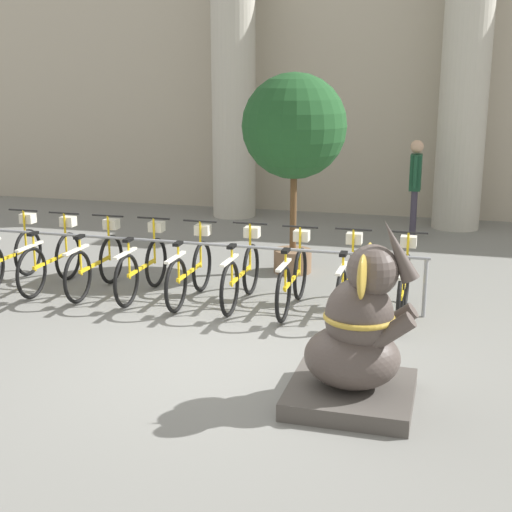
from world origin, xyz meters
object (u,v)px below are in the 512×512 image
object	(u,v)px
bicycle_6	(293,278)
bicycle_8	(404,286)
person_pedestrian	(415,179)
bicycle_2	(96,263)
bicycle_3	(143,266)
elephant_statue	(357,342)
bicycle_7	(347,282)
bicycle_4	(190,270)
potted_tree	(294,131)
bicycle_0	(10,255)
bicycle_5	(241,273)
bicycle_1	(52,259)

from	to	relation	value
bicycle_6	bicycle_8	world-z (taller)	same
person_pedestrian	bicycle_2	bearing A→B (deg)	-130.17
bicycle_6	bicycle_3	bearing A→B (deg)	179.52
bicycle_6	elephant_statue	world-z (taller)	elephant_statue
bicycle_7	bicycle_4	bearing A→B (deg)	-178.94
bicycle_3	bicycle_6	bearing A→B (deg)	-0.48
bicycle_2	potted_tree	distance (m)	3.42
bicycle_0	bicycle_6	world-z (taller)	same
bicycle_5	bicycle_6	world-z (taller)	same
bicycle_1	bicycle_5	world-z (taller)	same
bicycle_5	elephant_statue	world-z (taller)	elephant_statue
bicycle_8	bicycle_5	bearing A→B (deg)	179.98
bicycle_3	bicycle_7	xyz separation A→B (m)	(2.78, 0.02, 0.00)
bicycle_0	bicycle_2	distance (m)	1.39
bicycle_4	person_pedestrian	size ratio (longest dim) A/B	0.92
elephant_statue	bicycle_1	bearing A→B (deg)	151.68
bicycle_3	bicycle_5	xyz separation A→B (m)	(1.39, 0.02, 0.00)
bicycle_8	potted_tree	xyz separation A→B (m)	(-1.79, 1.71, 1.73)
bicycle_1	bicycle_3	distance (m)	1.39
elephant_statue	bicycle_5	bearing A→B (deg)	126.32
bicycle_5	bicycle_8	distance (m)	2.09
bicycle_3	bicycle_8	bearing A→B (deg)	0.33
bicycle_8	person_pedestrian	world-z (taller)	person_pedestrian
bicycle_0	elephant_statue	distance (m)	5.91
bicycle_0	elephant_statue	xyz separation A→B (m)	(5.33, -2.54, 0.18)
bicycle_1	potted_tree	world-z (taller)	potted_tree
bicycle_3	person_pedestrian	world-z (taller)	person_pedestrian
bicycle_2	elephant_statue	size ratio (longest dim) A/B	0.94
bicycle_5	elephant_statue	distance (m)	3.14
elephant_statue	bicycle_3	bearing A→B (deg)	142.36
bicycle_1	bicycle_7	world-z (taller)	same
bicycle_2	person_pedestrian	bearing A→B (deg)	49.83
bicycle_3	bicycle_7	distance (m)	2.78
bicycle_7	bicycle_6	bearing A→B (deg)	-177.33
bicycle_5	elephant_statue	xyz separation A→B (m)	(1.86, -2.52, 0.18)
bicycle_4	bicycle_7	world-z (taller)	same
bicycle_0	bicycle_5	size ratio (longest dim) A/B	1.00
bicycle_7	bicycle_1	bearing A→B (deg)	-179.73
bicycle_4	potted_tree	world-z (taller)	potted_tree
bicycle_8	potted_tree	bearing A→B (deg)	136.24
bicycle_5	bicycle_7	xyz separation A→B (m)	(1.39, -0.01, 0.00)
bicycle_3	bicycle_6	distance (m)	2.09
bicycle_8	elephant_statue	size ratio (longest dim) A/B	0.94
bicycle_0	bicycle_2	world-z (taller)	same
bicycle_5	bicycle_8	size ratio (longest dim) A/B	1.00
bicycle_6	potted_tree	world-z (taller)	potted_tree
potted_tree	bicycle_4	bearing A→B (deg)	-119.43
bicycle_1	person_pedestrian	bearing A→B (deg)	45.22
bicycle_1	bicycle_5	xyz separation A→B (m)	(2.78, 0.03, 0.00)
bicycle_2	bicycle_4	distance (m)	1.39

